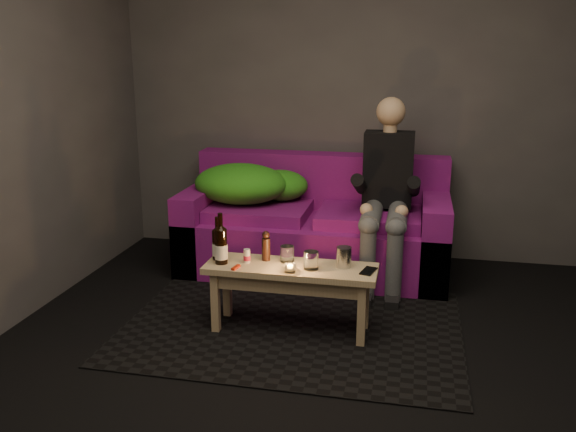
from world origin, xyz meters
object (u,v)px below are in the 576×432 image
at_px(sofa, 315,230).
at_px(steel_cup, 344,257).
at_px(person, 386,190).
at_px(coffee_table, 291,278).
at_px(beer_bottle_b, 221,245).
at_px(beer_bottle_a, 218,244).

distance_m(sofa, steel_cup, 1.10).
bearing_deg(sofa, steel_cup, -72.18).
distance_m(person, coffee_table, 1.09).
xyz_separation_m(person, beer_bottle_b, (-0.88, -0.97, -0.15)).
bearing_deg(beer_bottle_a, person, 44.45).
height_order(beer_bottle_a, steel_cup, beer_bottle_a).
distance_m(sofa, beer_bottle_b, 1.20).
height_order(sofa, steel_cup, sofa).
xyz_separation_m(sofa, steel_cup, (0.33, -1.04, 0.16)).
relative_size(coffee_table, steel_cup, 8.37).
xyz_separation_m(beer_bottle_a, beer_bottle_b, (0.04, -0.06, 0.02)).
bearing_deg(person, steel_cup, -101.71).
relative_size(person, beer_bottle_a, 4.95).
height_order(sofa, beer_bottle_a, sofa).
height_order(person, beer_bottle_a, person).
bearing_deg(beer_bottle_b, beer_bottle_a, 123.48).
distance_m(coffee_table, beer_bottle_a, 0.47).
xyz_separation_m(beer_bottle_a, steel_cup, (0.74, 0.02, -0.04)).
relative_size(sofa, person, 1.50).
bearing_deg(sofa, beer_bottle_b, -107.94).
bearing_deg(coffee_table, sofa, 91.94).
distance_m(beer_bottle_a, beer_bottle_b, 0.08).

